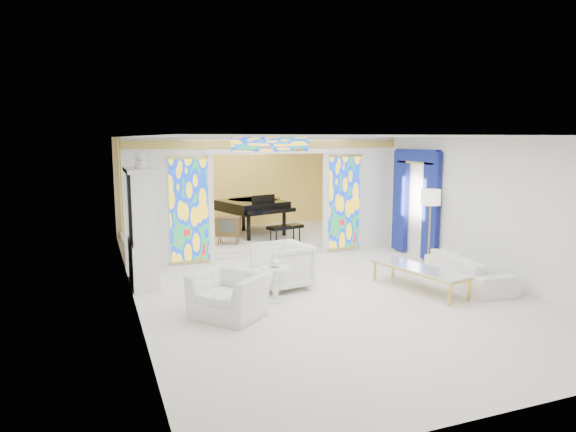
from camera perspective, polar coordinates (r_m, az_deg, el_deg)
name	(u,v)px	position (r m, az deg, el deg)	size (l,w,h in m)	color
floor	(300,276)	(11.23, 1.31, -6.69)	(12.00, 12.00, 0.00)	white
ceiling	(300,137)	(10.83, 1.37, 8.80)	(7.00, 12.00, 0.02)	white
wall_back	(229,184)	(16.60, -6.59, 3.50)	(7.00, 0.02, 3.00)	silver
wall_front	(517,279)	(5.94, 24.10, -6.45)	(7.00, 0.02, 3.00)	silver
wall_left	(129,217)	(10.14, -17.27, -0.09)	(0.02, 12.00, 3.00)	silver
wall_right	(436,201)	(12.68, 16.14, 1.64)	(0.02, 12.00, 3.00)	silver
partition_wall	(269,192)	(12.77, -2.08, 2.72)	(7.00, 0.22, 3.00)	silver
stained_glass_left	(189,210)	(12.20, -10.95, 0.62)	(0.90, 0.04, 2.40)	gold
stained_glass_right	(344,203)	(13.51, 6.25, 1.49)	(0.90, 0.04, 2.40)	gold
stained_glass_transom	(271,144)	(12.60, -1.95, 7.95)	(2.00, 0.04, 0.34)	gold
alcove_platform	(246,238)	(14.99, -4.67, -2.47)	(6.80, 3.80, 0.18)	white
gold_curtain_back	(230,185)	(16.49, -6.48, 3.47)	(6.70, 0.10, 2.90)	#DFBB4D
chandelier	(253,153)	(14.67, -3.92, 6.98)	(0.48, 0.48, 0.30)	gold
blue_drapes	(415,195)	(13.17, 13.97, 2.32)	(0.14, 1.85, 2.65)	navy
china_cabinet	(142,228)	(10.80, -15.91, -1.29)	(0.56, 1.46, 2.72)	white
armchair_left	(230,295)	(8.75, -6.51, -8.69)	(1.14, 1.00, 0.74)	white
armchair_right	(282,266)	(10.26, -0.67, -5.55)	(0.97, 1.00, 0.91)	white
sofa	(469,270)	(11.12, 19.43, -5.71)	(2.12, 0.83, 0.62)	white
side_table	(276,279)	(9.45, -1.40, -6.99)	(0.68, 0.68, 0.65)	white
vase	(275,261)	(9.37, -1.40, -5.05)	(0.20, 0.20, 0.21)	white
coffee_table	(419,269)	(10.42, 14.36, -5.76)	(1.06, 2.17, 0.47)	silver
floor_lamp	(431,201)	(12.17, 15.56, 1.61)	(0.56, 0.56, 1.81)	gold
grand_piano	(254,206)	(15.17, -3.76, 1.15)	(2.18, 3.33, 1.21)	black
tv_console	(228,226)	(13.72, -6.65, -1.13)	(0.75, 0.65, 0.73)	brown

